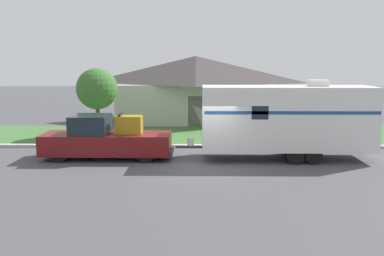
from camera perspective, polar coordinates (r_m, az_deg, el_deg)
name	(u,v)px	position (r m, az deg, el deg)	size (l,w,h in m)	color
ground_plane	(206,165)	(18.22, 1.92, -4.94)	(120.00, 120.00, 0.00)	#47474C
curb_strip	(205,146)	(21.86, 1.75, -2.43)	(80.00, 0.30, 0.14)	beige
lawn_strip	(204,135)	(25.46, 1.63, -0.96)	(80.00, 7.00, 0.03)	#3D6B33
house_across_street	(196,87)	(31.74, 0.52, 5.44)	(11.76, 7.12, 4.76)	#B2B2A8
pickup_truck	(106,139)	(19.67, -11.45, -1.50)	(5.85, 1.94, 2.06)	black
travel_trailer	(287,118)	(19.46, 12.52, 1.34)	(8.68, 2.31, 3.55)	black
mailbox	(349,127)	(23.66, 20.24, 0.09)	(0.48, 0.20, 1.25)	brown
tree_in_yard	(97,89)	(25.48, -12.56, 5.09)	(2.39, 2.39, 3.98)	brown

